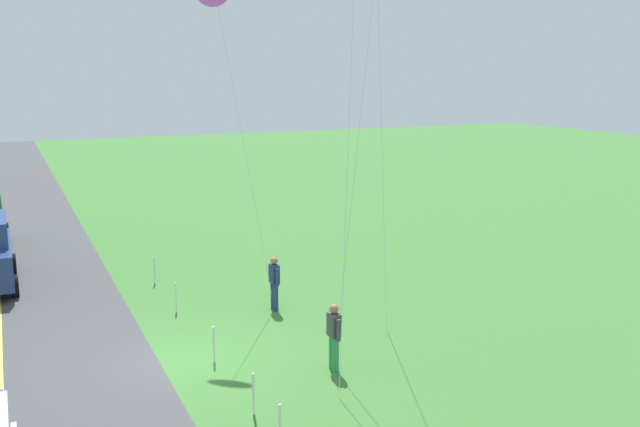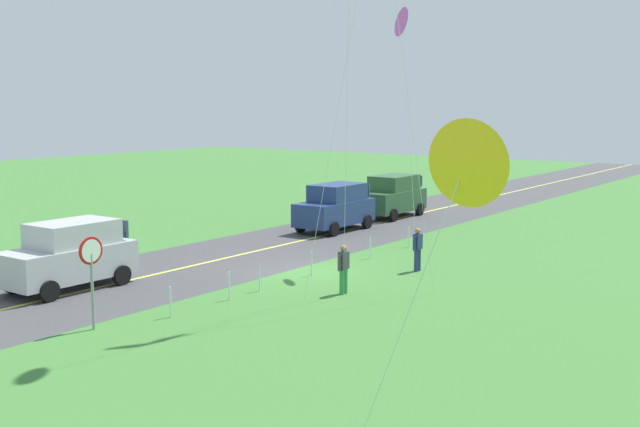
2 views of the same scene
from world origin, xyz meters
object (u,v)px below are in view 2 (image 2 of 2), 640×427
object	(u,v)px
car_suv_foreground	(69,254)
car_parked_west_near	(335,207)
person_adult_companion	(418,248)
kite_green_far	(465,165)
car_parked_west_far	(392,196)
stop_sign	(91,264)
kite_blue_mid	(403,23)
person_adult_near	(344,268)

from	to	relation	value
car_suv_foreground	car_parked_west_near	xyz separation A→B (m)	(-15.18, 0.17, 0.00)
person_adult_companion	kite_green_far	size ratio (longest dim) A/B	0.27
car_parked_west_far	person_adult_companion	world-z (taller)	car_parked_west_far
car_suv_foreground	stop_sign	xyz separation A→B (m)	(2.64, 4.52, 0.65)
car_suv_foreground	kite_blue_mid	world-z (taller)	kite_blue_mid
person_adult_near	car_parked_west_far	bearing A→B (deg)	-63.31
car_suv_foreground	car_parked_west_near	size ratio (longest dim) A/B	1.00
person_adult_near	person_adult_companion	xyz separation A→B (m)	(-4.48, 0.23, 0.00)
person_adult_companion	car_suv_foreground	bearing A→B (deg)	-104.27
car_parked_west_near	person_adult_companion	xyz separation A→B (m)	(5.99, 7.81, -0.29)
stop_sign	kite_green_far	distance (m)	14.35
kite_blue_mid	kite_green_far	xyz separation A→B (m)	(17.37, 10.91, -3.67)
stop_sign	person_adult_companion	distance (m)	12.36
car_suv_foreground	kite_green_far	xyz separation A→B (m)	(7.28, 17.62, 4.21)
car_parked_west_near	kite_blue_mid	bearing A→B (deg)	52.18
kite_blue_mid	car_parked_west_far	bearing A→B (deg)	-147.98
stop_sign	kite_blue_mid	world-z (taller)	kite_blue_mid
stop_sign	person_adult_near	world-z (taller)	stop_sign
car_parked_west_far	kite_green_far	size ratio (longest dim) A/B	0.74
car_parked_west_near	person_adult_companion	distance (m)	9.85
car_suv_foreground	person_adult_near	world-z (taller)	car_suv_foreground
car_parked_west_far	person_adult_near	xyz separation A→B (m)	(16.07, 7.72, -0.29)
car_parked_west_near	kite_green_far	xyz separation A→B (m)	(22.46, 17.46, 4.21)
stop_sign	person_adult_companion	size ratio (longest dim) A/B	1.60
kite_green_far	car_suv_foreground	bearing A→B (deg)	-112.43
car_suv_foreground	stop_sign	world-z (taller)	stop_sign
kite_blue_mid	kite_green_far	size ratio (longest dim) A/B	1.62
stop_sign	kite_blue_mid	xyz separation A→B (m)	(-12.74, 2.20, 7.24)
kite_green_far	person_adult_companion	bearing A→B (deg)	-149.64
stop_sign	kite_blue_mid	size ratio (longest dim) A/B	0.27
person_adult_companion	kite_blue_mid	distance (m)	8.32
stop_sign	car_parked_west_near	bearing A→B (deg)	-166.27
car_parked_west_far	person_adult_near	size ratio (longest dim) A/B	2.75
car_parked_west_near	car_suv_foreground	bearing A→B (deg)	-0.63
stop_sign	person_adult_companion	world-z (taller)	stop_sign
car_parked_west_near	stop_sign	xyz separation A→B (m)	(17.83, 4.35, 0.65)
car_suv_foreground	stop_sign	size ratio (longest dim) A/B	1.72
car_suv_foreground	stop_sign	distance (m)	5.28
car_parked_west_far	kite_green_far	world-z (taller)	kite_green_far
car_parked_west_far	stop_sign	distance (m)	23.86
car_suv_foreground	car_parked_west_far	world-z (taller)	same
kite_green_far	stop_sign	bearing A→B (deg)	-109.46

